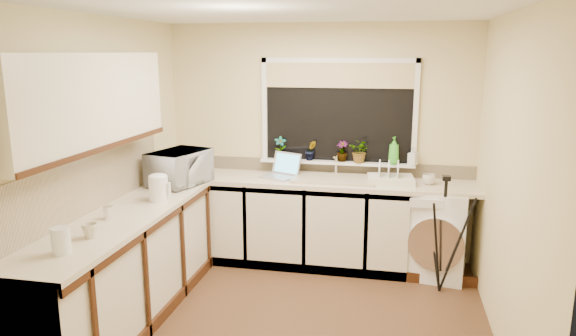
% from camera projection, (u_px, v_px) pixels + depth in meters
% --- Properties ---
extents(floor, '(3.20, 3.20, 0.00)m').
position_uv_depth(floor, '(291.00, 318.00, 4.33)').
color(floor, brown).
rests_on(floor, ground).
extents(ceiling, '(3.20, 3.20, 0.00)m').
position_uv_depth(ceiling, '(291.00, 10.00, 3.80)').
color(ceiling, white).
rests_on(ceiling, ground).
extents(wall_back, '(3.20, 0.00, 3.20)m').
position_uv_depth(wall_back, '(319.00, 143.00, 5.50)').
color(wall_back, beige).
rests_on(wall_back, ground).
extents(wall_front, '(3.20, 0.00, 3.20)m').
position_uv_depth(wall_front, '(232.00, 241.00, 2.63)').
color(wall_front, beige).
rests_on(wall_front, ground).
extents(wall_left, '(0.00, 3.00, 3.00)m').
position_uv_depth(wall_left, '(104.00, 166.00, 4.38)').
color(wall_left, beige).
rests_on(wall_left, ground).
extents(wall_right, '(0.00, 3.00, 3.00)m').
position_uv_depth(wall_right, '(509.00, 185.00, 3.75)').
color(wall_right, beige).
rests_on(wall_right, ground).
extents(base_cabinet_back, '(2.55, 0.60, 0.86)m').
position_uv_depth(base_cabinet_back, '(283.00, 221.00, 5.45)').
color(base_cabinet_back, silver).
rests_on(base_cabinet_back, floor).
extents(base_cabinet_left, '(0.54, 2.40, 0.86)m').
position_uv_depth(base_cabinet_left, '(125.00, 271.00, 4.21)').
color(base_cabinet_left, silver).
rests_on(base_cabinet_left, floor).
extents(worktop_back, '(3.20, 0.60, 0.04)m').
position_uv_depth(worktop_back, '(314.00, 181.00, 5.29)').
color(worktop_back, beige).
rests_on(worktop_back, base_cabinet_back).
extents(worktop_left, '(0.60, 2.40, 0.04)m').
position_uv_depth(worktop_left, '(121.00, 218.00, 4.11)').
color(worktop_left, beige).
rests_on(worktop_left, base_cabinet_left).
extents(upper_cabinet, '(0.28, 1.90, 0.70)m').
position_uv_depth(upper_cabinet, '(84.00, 102.00, 3.79)').
color(upper_cabinet, silver).
rests_on(upper_cabinet, wall_left).
extents(splashback_left, '(0.02, 2.40, 0.45)m').
position_uv_depth(splashback_left, '(86.00, 186.00, 4.11)').
color(splashback_left, beige).
rests_on(splashback_left, wall_left).
extents(splashback_back, '(3.20, 0.02, 0.14)m').
position_uv_depth(splashback_back, '(318.00, 166.00, 5.54)').
color(splashback_back, beige).
rests_on(splashback_back, wall_back).
extents(window_glass, '(1.50, 0.02, 1.00)m').
position_uv_depth(window_glass, '(338.00, 112.00, 5.38)').
color(window_glass, black).
rests_on(window_glass, wall_back).
extents(window_blind, '(1.50, 0.02, 0.25)m').
position_uv_depth(window_blind, '(339.00, 75.00, 5.27)').
color(window_blind, tan).
rests_on(window_blind, wall_back).
extents(windowsill, '(1.60, 0.14, 0.03)m').
position_uv_depth(windowsill, '(337.00, 162.00, 5.44)').
color(windowsill, white).
rests_on(windowsill, wall_back).
extents(sink, '(0.82, 0.46, 0.03)m').
position_uv_depth(sink, '(334.00, 179.00, 5.24)').
color(sink, tan).
rests_on(sink, worktop_back).
extents(faucet, '(0.03, 0.03, 0.24)m').
position_uv_depth(faucet, '(336.00, 165.00, 5.39)').
color(faucet, silver).
rests_on(faucet, worktop_back).
extents(washing_machine, '(0.70, 0.69, 0.87)m').
position_uv_depth(washing_machine, '(434.00, 231.00, 5.13)').
color(washing_machine, white).
rests_on(washing_machine, floor).
extents(laptop, '(0.43, 0.42, 0.24)m').
position_uv_depth(laptop, '(282.00, 171.00, 5.38)').
color(laptop, '#ADAEB5').
rests_on(laptop, worktop_back).
extents(kettle, '(0.16, 0.16, 0.21)m').
position_uv_depth(kettle, '(159.00, 189.00, 4.48)').
color(kettle, white).
rests_on(kettle, worktop_left).
extents(dish_rack, '(0.47, 0.37, 0.07)m').
position_uv_depth(dish_rack, '(391.00, 180.00, 5.12)').
color(dish_rack, beige).
rests_on(dish_rack, worktop_back).
extents(tripod, '(0.57, 0.57, 1.09)m').
position_uv_depth(tripod, '(443.00, 235.00, 4.71)').
color(tripod, black).
rests_on(tripod, floor).
extents(glass_jug, '(0.12, 0.12, 0.17)m').
position_uv_depth(glass_jug, '(61.00, 241.00, 3.31)').
color(glass_jug, white).
rests_on(glass_jug, worktop_left).
extents(steel_jar, '(0.07, 0.07, 0.10)m').
position_uv_depth(steel_jar, '(108.00, 213.00, 4.01)').
color(steel_jar, silver).
rests_on(steel_jar, worktop_left).
extents(microwave, '(0.54, 0.67, 0.33)m').
position_uv_depth(microwave, '(180.00, 168.00, 5.05)').
color(microwave, silver).
rests_on(microwave, worktop_left).
extents(plant_a, '(0.14, 0.11, 0.24)m').
position_uv_depth(plant_a, '(280.00, 148.00, 5.51)').
color(plant_a, '#999999').
rests_on(plant_a, windowsill).
extents(plant_b, '(0.14, 0.13, 0.21)m').
position_uv_depth(plant_b, '(311.00, 150.00, 5.44)').
color(plant_b, '#999999').
rests_on(plant_b, windowsill).
extents(plant_c, '(0.14, 0.14, 0.21)m').
position_uv_depth(plant_c, '(342.00, 151.00, 5.39)').
color(plant_c, '#999999').
rests_on(plant_c, windowsill).
extents(plant_d, '(0.27, 0.25, 0.24)m').
position_uv_depth(plant_d, '(360.00, 151.00, 5.32)').
color(plant_d, '#999999').
rests_on(plant_d, windowsill).
extents(soap_bottle_green, '(0.14, 0.14, 0.28)m').
position_uv_depth(soap_bottle_green, '(394.00, 150.00, 5.25)').
color(soap_bottle_green, green).
rests_on(soap_bottle_green, windowsill).
extents(soap_bottle_clear, '(0.11, 0.11, 0.18)m').
position_uv_depth(soap_bottle_clear, '(413.00, 156.00, 5.23)').
color(soap_bottle_clear, '#999999').
rests_on(soap_bottle_clear, windowsill).
extents(cup_back, '(0.16, 0.16, 0.10)m').
position_uv_depth(cup_back, '(429.00, 179.00, 5.06)').
color(cup_back, beige).
rests_on(cup_back, worktop_back).
extents(cup_left, '(0.14, 0.14, 0.10)m').
position_uv_depth(cup_left, '(90.00, 231.00, 3.60)').
color(cup_left, beige).
rests_on(cup_left, worktop_left).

